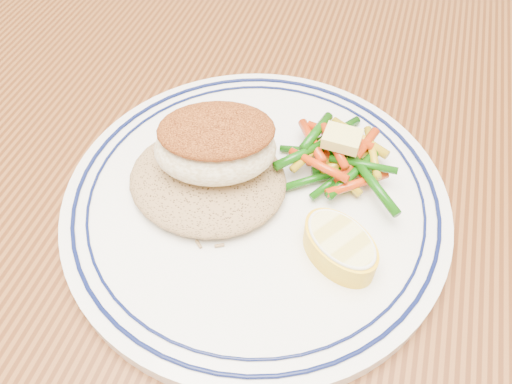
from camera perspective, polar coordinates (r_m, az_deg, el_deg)
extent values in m
cube|color=#4A240E|center=(0.42, -5.28, -1.07)|extent=(1.50, 0.90, 0.04)
cylinder|color=white|center=(0.39, 0.00, -1.15)|extent=(0.29, 0.29, 0.01)
torus|color=#0A113F|center=(0.38, 0.00, -0.37)|extent=(0.28, 0.28, 0.00)
torus|color=#0A113F|center=(0.38, 0.00, -0.37)|extent=(0.26, 0.26, 0.00)
ellipsoid|color=olive|center=(0.38, -5.56, 1.74)|extent=(0.12, 0.11, 0.02)
ellipsoid|color=#F8EFCD|center=(0.37, -4.66, 4.97)|extent=(0.11, 0.09, 0.04)
ellipsoid|color=#904417|center=(0.36, -4.58, 7.08)|extent=(0.10, 0.08, 0.02)
cylinder|color=#BE3109|center=(0.41, 9.38, 3.35)|extent=(0.05, 0.02, 0.01)
cylinder|color=#BE3109|center=(0.41, 10.57, 4.16)|extent=(0.04, 0.05, 0.01)
cylinder|color=#104A09|center=(0.40, 9.88, 2.55)|extent=(0.05, 0.03, 0.01)
cylinder|color=#104A09|center=(0.42, 9.10, 6.72)|extent=(0.04, 0.05, 0.02)
cylinder|color=#104A09|center=(0.38, 6.81, 1.57)|extent=(0.05, 0.04, 0.01)
cylinder|color=#104A09|center=(0.39, 9.23, 1.54)|extent=(0.03, 0.05, 0.01)
cylinder|color=#BE3109|center=(0.41, 8.01, 5.10)|extent=(0.02, 0.05, 0.01)
cylinder|color=#104A09|center=(0.40, 7.04, 4.64)|extent=(0.06, 0.01, 0.01)
cylinder|color=#B59013|center=(0.39, 9.00, 2.54)|extent=(0.05, 0.04, 0.01)
cylinder|color=#BE3109|center=(0.38, 11.49, 0.97)|extent=(0.04, 0.04, 0.01)
cylinder|color=#B59013|center=(0.40, 10.35, 3.49)|extent=(0.04, 0.04, 0.01)
cylinder|color=#104A09|center=(0.39, 11.06, 2.08)|extent=(0.03, 0.06, 0.01)
cylinder|color=#BE3109|center=(0.40, 11.48, 4.08)|extent=(0.03, 0.06, 0.01)
cylinder|color=#B59013|center=(0.41, 11.75, 6.10)|extent=(0.05, 0.03, 0.01)
cylinder|color=#B59013|center=(0.40, 13.17, 4.45)|extent=(0.02, 0.05, 0.01)
cylinder|color=#104A09|center=(0.38, 13.27, 0.93)|extent=(0.05, 0.05, 0.01)
cylinder|color=#BE3109|center=(0.41, 9.56, 6.36)|extent=(0.06, 0.02, 0.01)
cylinder|color=#BE3109|center=(0.40, 6.43, 5.80)|extent=(0.03, 0.05, 0.01)
cylinder|color=#104A09|center=(0.39, 12.14, 3.10)|extent=(0.05, 0.01, 0.01)
cylinder|color=#B59013|center=(0.39, 7.09, 5.19)|extent=(0.03, 0.06, 0.01)
cylinder|color=#104A09|center=(0.40, 6.91, 6.85)|extent=(0.02, 0.05, 0.01)
cylinder|color=#BE3109|center=(0.38, 7.14, 3.10)|extent=(0.05, 0.02, 0.01)
cylinder|color=#104A09|center=(0.38, 5.25, 4.35)|extent=(0.04, 0.04, 0.01)
cylinder|color=#BE3109|center=(0.39, 8.92, 5.23)|extent=(0.03, 0.04, 0.01)
cube|color=#EBE173|center=(0.38, 9.83, 6.03)|extent=(0.03, 0.02, 0.01)
torus|color=white|center=(0.34, 9.75, -5.26)|extent=(0.08, 0.08, 0.00)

